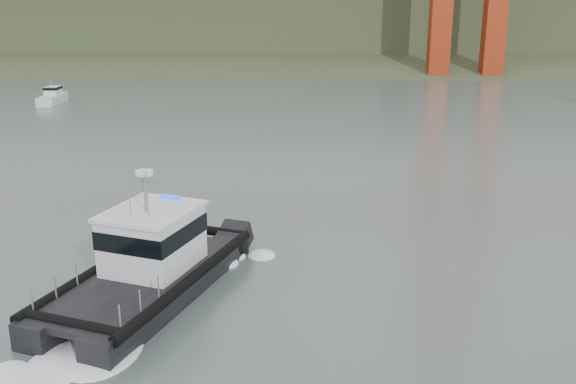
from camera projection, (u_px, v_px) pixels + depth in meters
The scene contains 4 objects.
ground at pixel (321, 291), 26.58m from camera, with size 400.00×400.00×0.00m, color #52615D.
headlands at pixel (318, 19), 144.52m from camera, with size 500.00×105.36×27.12m.
patrol_boat at pixel (150, 262), 26.06m from camera, with size 7.23×11.76×5.37m.
motorboat at pixel (53, 97), 73.60m from camera, with size 1.97×5.50×3.00m.
Camera 1 is at (-0.29, -24.29, 11.63)m, focal length 40.00 mm.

